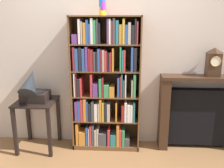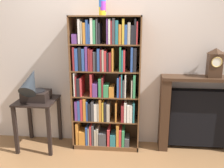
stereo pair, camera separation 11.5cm
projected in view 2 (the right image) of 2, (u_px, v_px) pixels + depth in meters
name	position (u px, v px, depth m)	size (l,w,h in m)	color
ground_plane	(105.00, 151.00, 3.41)	(8.11, 6.40, 0.02)	brown
wall_back	(122.00, 53.00, 3.36)	(5.11, 0.08, 2.61)	beige
bookshelf	(105.00, 87.00, 3.30)	(0.91, 0.31, 1.81)	brown
cup_stack	(102.00, 7.00, 3.00)	(0.09, 0.09, 0.20)	yellow
side_table_left	(38.00, 112.00, 3.39)	(0.52, 0.52, 0.70)	black
gramophone	(33.00, 87.00, 3.21)	(0.34, 0.49, 0.50)	black
fireplace_mantel	(205.00, 114.00, 3.32)	(1.22, 0.27, 1.04)	#382316
mantel_clock	(215.00, 63.00, 3.11)	(0.17, 0.15, 0.37)	#382316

